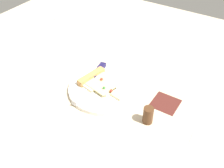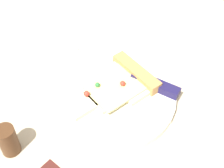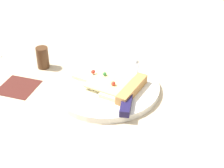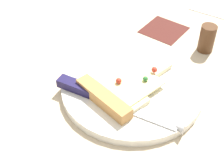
{
  "view_description": "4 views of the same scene",
  "coord_description": "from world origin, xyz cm",
  "px_view_note": "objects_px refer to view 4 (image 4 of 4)",
  "views": [
    {
      "loc": [
        -46.33,
        62.0,
        63.78
      ],
      "look_at": [
        -6.86,
        0.09,
        2.29
      ],
      "focal_mm": 42.3,
      "sensor_mm": 36.0,
      "label": 1
    },
    {
      "loc": [
        -36.91,
        -25.29,
        50.07
      ],
      "look_at": [
        -3.81,
        2.68,
        2.69
      ],
      "focal_mm": 52.71,
      "sensor_mm": 36.0,
      "label": 2
    },
    {
      "loc": [
        17.77,
        -63.63,
        47.98
      ],
      "look_at": [
        -2.6,
        -0.85,
        4.3
      ],
      "focal_mm": 54.69,
      "sensor_mm": 36.0,
      "label": 3
    },
    {
      "loc": [
        33.83,
        26.82,
        43.43
      ],
      "look_at": [
        -1.78,
        0.1,
        2.93
      ],
      "focal_mm": 53.95,
      "sensor_mm": 36.0,
      "label": 4
    }
  ],
  "objects_px": {
    "pepper_shaker": "(207,38)",
    "napkin": "(222,5)",
    "knife": "(105,98)",
    "pizza_slice": "(122,88)",
    "plate": "(132,88)"
  },
  "relations": [
    {
      "from": "pizza_slice",
      "to": "pepper_shaker",
      "type": "relative_size",
      "value": 3.11
    },
    {
      "from": "pepper_shaker",
      "to": "napkin",
      "type": "xyz_separation_m",
      "value": [
        -0.21,
        -0.05,
        -0.03
      ]
    },
    {
      "from": "knife",
      "to": "pizza_slice",
      "type": "bearing_deg",
      "value": 155.98
    },
    {
      "from": "pizza_slice",
      "to": "napkin",
      "type": "xyz_separation_m",
      "value": [
        -0.43,
        0.01,
        -0.02
      ]
    },
    {
      "from": "pizza_slice",
      "to": "napkin",
      "type": "height_order",
      "value": "pizza_slice"
    },
    {
      "from": "knife",
      "to": "napkin",
      "type": "height_order",
      "value": "knife"
    },
    {
      "from": "plate",
      "to": "pizza_slice",
      "type": "height_order",
      "value": "pizza_slice"
    },
    {
      "from": "pizza_slice",
      "to": "knife",
      "type": "relative_size",
      "value": 0.77
    },
    {
      "from": "plate",
      "to": "knife",
      "type": "relative_size",
      "value": 1.09
    },
    {
      "from": "knife",
      "to": "pepper_shaker",
      "type": "relative_size",
      "value": 4.02
    },
    {
      "from": "plate",
      "to": "knife",
      "type": "distance_m",
      "value": 0.07
    },
    {
      "from": "knife",
      "to": "napkin",
      "type": "distance_m",
      "value": 0.47
    },
    {
      "from": "pizza_slice",
      "to": "napkin",
      "type": "bearing_deg",
      "value": 99.79
    },
    {
      "from": "napkin",
      "to": "pizza_slice",
      "type": "bearing_deg",
      "value": -1.34
    },
    {
      "from": "pizza_slice",
      "to": "pepper_shaker",
      "type": "bearing_deg",
      "value": 86.76
    }
  ]
}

